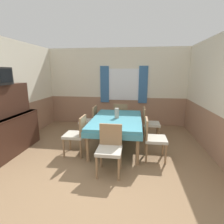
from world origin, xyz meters
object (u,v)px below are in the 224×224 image
object	(u,v)px
chair_head_near	(110,147)
chair_left_near	(77,133)
dining_table	(117,122)
chair_head_window	(121,116)
chair_right_far	(149,122)
tv	(0,76)
chair_left_far	(90,120)
chair_right_near	(153,137)
vase	(117,113)
sideboard	(9,125)

from	to	relation	value
chair_head_near	chair_left_near	bearing A→B (deg)	-36.96
dining_table	chair_head_window	world-z (taller)	chair_head_window
chair_right_far	tv	distance (m)	3.63
chair_left_far	dining_table	bearing A→B (deg)	-124.24
chair_right_near	vase	bearing A→B (deg)	-125.22
chair_head_near	chair_right_far	distance (m)	1.90
dining_table	chair_left_near	bearing A→B (deg)	-145.76
dining_table	chair_right_near	distance (m)	0.99
dining_table	tv	world-z (taller)	tv
chair_head_window	chair_left_near	world-z (taller)	same
chair_left_far	chair_head_window	bearing A→B (deg)	-53.04
chair_right_near	vase	xyz separation A→B (m)	(-0.82, 0.58, 0.35)
chair_right_near	chair_left_far	distance (m)	1.97
chair_head_window	chair_left_near	xyz separation A→B (m)	(-0.81, -1.72, 0.00)
vase	chair_left_near	bearing A→B (deg)	-144.55
chair_right_near	chair_head_near	world-z (taller)	same
chair_left_far	sideboard	bearing A→B (deg)	128.20
chair_right_near	chair_head_near	xyz separation A→B (m)	(-0.81, -0.61, 0.00)
chair_right_far	chair_left_near	bearing A→B (deg)	-55.76
dining_table	chair_left_near	xyz separation A→B (m)	(-0.81, -0.55, -0.13)
chair_left_far	tv	size ratio (longest dim) A/B	2.14
chair_head_window	vase	world-z (taller)	vase
chair_head_window	tv	bearing A→B (deg)	-140.81
chair_left_far	chair_right_far	xyz separation A→B (m)	(1.63, 0.00, 0.00)
dining_table	chair_head_window	bearing A→B (deg)	90.00
chair_right_near	chair_left_far	world-z (taller)	same
vase	tv	bearing A→B (deg)	-161.83
chair_right_near	sideboard	world-z (taller)	sideboard
chair_head_near	vase	world-z (taller)	vase
chair_right_near	chair_right_far	distance (m)	1.11
chair_right_far	chair_left_near	world-z (taller)	same
dining_table	chair_left_far	distance (m)	0.99
dining_table	chair_right_near	world-z (taller)	chair_right_near
chair_head_window	chair_right_near	xyz separation A→B (m)	(0.81, -1.72, 0.00)
sideboard	dining_table	bearing A→B (deg)	15.65
chair_left_far	chair_head_near	bearing A→B (deg)	-154.68
dining_table	tv	xyz separation A→B (m)	(-2.35, -0.75, 1.11)
chair_head_window	chair_right_far	size ratio (longest dim) A/B	1.00
dining_table	chair_right_near	bearing A→B (deg)	-34.24
sideboard	vase	xyz separation A→B (m)	(2.35, 0.68, 0.19)
dining_table	vase	xyz separation A→B (m)	(-0.00, 0.02, 0.22)
chair_head_window	chair_left_far	size ratio (longest dim) A/B	1.00
chair_head_near	chair_head_window	bearing A→B (deg)	-90.00
chair_right_far	chair_left_near	size ratio (longest dim) A/B	1.00
vase	chair_left_far	bearing A→B (deg)	146.78
dining_table	chair_left_far	size ratio (longest dim) A/B	2.15
vase	chair_right_far	bearing A→B (deg)	33.00
chair_head_near	sideboard	xyz separation A→B (m)	(-2.36, 0.51, 0.16)
chair_left_far	tv	bearing A→B (deg)	130.32
chair_left_near	sideboard	world-z (taller)	sideboard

